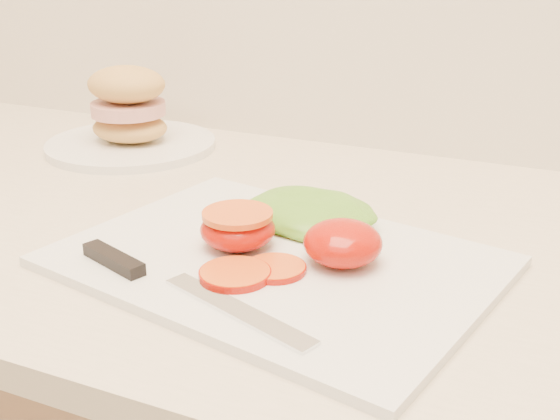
% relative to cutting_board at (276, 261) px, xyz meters
% --- Properties ---
extents(cutting_board, '(0.45, 0.37, 0.01)m').
position_rel_cutting_board_xyz_m(cutting_board, '(0.00, 0.00, 0.00)').
color(cutting_board, white).
rests_on(cutting_board, counter).
extents(tomato_half_dome, '(0.08, 0.08, 0.04)m').
position_rel_cutting_board_xyz_m(tomato_half_dome, '(0.06, 0.01, 0.03)').
color(tomato_half_dome, red).
rests_on(tomato_half_dome, cutting_board).
extents(tomato_half_cut, '(0.08, 0.08, 0.04)m').
position_rel_cutting_board_xyz_m(tomato_half_cut, '(-0.04, 0.01, 0.03)').
color(tomato_half_cut, red).
rests_on(tomato_half_cut, cutting_board).
extents(tomato_slice_0, '(0.06, 0.06, 0.01)m').
position_rel_cutting_board_xyz_m(tomato_slice_0, '(-0.02, -0.05, 0.01)').
color(tomato_slice_0, orange).
rests_on(tomato_slice_0, cutting_board).
extents(tomato_slice_1, '(0.06, 0.06, 0.01)m').
position_rel_cutting_board_xyz_m(tomato_slice_1, '(0.01, -0.03, 0.01)').
color(tomato_slice_1, orange).
rests_on(tomato_slice_1, cutting_board).
extents(lettuce_leaf_0, '(0.15, 0.10, 0.03)m').
position_rel_cutting_board_xyz_m(lettuce_leaf_0, '(0.00, 0.09, 0.02)').
color(lettuce_leaf_0, '#6CB630').
rests_on(lettuce_leaf_0, cutting_board).
extents(knife, '(0.27, 0.09, 0.01)m').
position_rel_cutting_board_xyz_m(knife, '(-0.07, -0.09, 0.01)').
color(knife, silver).
rests_on(knife, cutting_board).
extents(sandwich_plate, '(0.25, 0.25, 0.12)m').
position_rel_cutting_board_xyz_m(sandwich_plate, '(-0.36, 0.27, 0.04)').
color(sandwich_plate, white).
rests_on(sandwich_plate, counter).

